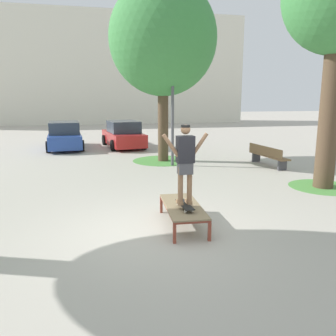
{
  "coord_description": "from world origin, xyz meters",
  "views": [
    {
      "loc": [
        -1.17,
        -6.66,
        2.78
      ],
      "look_at": [
        0.71,
        1.79,
        1.0
      ],
      "focal_mm": 36.57,
      "sensor_mm": 36.0,
      "label": 1
    }
  ],
  "objects_px": {
    "light_post": "(173,71)",
    "tree_mid_back": "(163,39)",
    "park_bench": "(268,155)",
    "skater": "(185,159)",
    "car_blue": "(65,136)",
    "skateboard": "(185,205)",
    "skate_box": "(183,207)",
    "car_red": "(123,135)"
  },
  "relations": [
    {
      "from": "skater",
      "to": "light_post",
      "type": "relative_size",
      "value": 0.29
    },
    {
      "from": "skater",
      "to": "light_post",
      "type": "xyz_separation_m",
      "value": [
        1.37,
        6.95,
        2.29
      ]
    },
    {
      "from": "skate_box",
      "to": "tree_mid_back",
      "type": "relative_size",
      "value": 0.25
    },
    {
      "from": "car_blue",
      "to": "park_bench",
      "type": "bearing_deg",
      "value": -39.13
    },
    {
      "from": "tree_mid_back",
      "to": "skater",
      "type": "bearing_deg",
      "value": -98.54
    },
    {
      "from": "car_red",
      "to": "park_bench",
      "type": "distance_m",
      "value": 8.71
    },
    {
      "from": "car_red",
      "to": "light_post",
      "type": "relative_size",
      "value": 0.75
    },
    {
      "from": "light_post",
      "to": "skateboard",
      "type": "bearing_deg",
      "value": -101.16
    },
    {
      "from": "skate_box",
      "to": "light_post",
      "type": "relative_size",
      "value": 0.33
    },
    {
      "from": "skate_box",
      "to": "skateboard",
      "type": "height_order",
      "value": "skateboard"
    },
    {
      "from": "skate_box",
      "to": "car_red",
      "type": "bearing_deg",
      "value": 90.62
    },
    {
      "from": "light_post",
      "to": "car_blue",
      "type": "bearing_deg",
      "value": 128.15
    },
    {
      "from": "skater",
      "to": "light_post",
      "type": "distance_m",
      "value": 7.44
    },
    {
      "from": "skate_box",
      "to": "car_red",
      "type": "distance_m",
      "value": 12.69
    },
    {
      "from": "skate_box",
      "to": "skater",
      "type": "xyz_separation_m",
      "value": [
        -0.01,
        -0.2,
        1.12
      ]
    },
    {
      "from": "skate_box",
      "to": "tree_mid_back",
      "type": "bearing_deg",
      "value": 81.33
    },
    {
      "from": "tree_mid_back",
      "to": "light_post",
      "type": "xyz_separation_m",
      "value": [
        0.15,
        -1.19,
        -1.39
      ]
    },
    {
      "from": "skate_box",
      "to": "skater",
      "type": "bearing_deg",
      "value": -93.45
    },
    {
      "from": "light_post",
      "to": "tree_mid_back",
      "type": "bearing_deg",
      "value": 97.08
    },
    {
      "from": "skater",
      "to": "light_post",
      "type": "bearing_deg",
      "value": 78.84
    },
    {
      "from": "tree_mid_back",
      "to": "car_red",
      "type": "height_order",
      "value": "tree_mid_back"
    },
    {
      "from": "skate_box",
      "to": "park_bench",
      "type": "height_order",
      "value": "park_bench"
    },
    {
      "from": "skateboard",
      "to": "skater",
      "type": "xyz_separation_m",
      "value": [
        -0.0,
        0.0,
        0.99
      ]
    },
    {
      "from": "skate_box",
      "to": "park_bench",
      "type": "relative_size",
      "value": 0.8
    },
    {
      "from": "skater",
      "to": "tree_mid_back",
      "type": "height_order",
      "value": "tree_mid_back"
    },
    {
      "from": "park_bench",
      "to": "tree_mid_back",
      "type": "bearing_deg",
      "value": 151.83
    },
    {
      "from": "skateboard",
      "to": "car_red",
      "type": "relative_size",
      "value": 0.18
    },
    {
      "from": "skate_box",
      "to": "park_bench",
      "type": "bearing_deg",
      "value": 48.18
    },
    {
      "from": "park_bench",
      "to": "light_post",
      "type": "distance_m",
      "value": 5.2
    },
    {
      "from": "skateboard",
      "to": "park_bench",
      "type": "relative_size",
      "value": 0.33
    },
    {
      "from": "car_red",
      "to": "park_bench",
      "type": "height_order",
      "value": "car_red"
    },
    {
      "from": "car_blue",
      "to": "park_bench",
      "type": "height_order",
      "value": "car_blue"
    },
    {
      "from": "skateboard",
      "to": "light_post",
      "type": "height_order",
      "value": "light_post"
    },
    {
      "from": "car_blue",
      "to": "light_post",
      "type": "distance_m",
      "value": 8.28
    },
    {
      "from": "skater",
      "to": "car_blue",
      "type": "xyz_separation_m",
      "value": [
        -3.36,
        12.97,
        -0.84
      ]
    },
    {
      "from": "skateboard",
      "to": "tree_mid_back",
      "type": "xyz_separation_m",
      "value": [
        1.22,
        8.14,
        4.68
      ]
    },
    {
      "from": "skateboard",
      "to": "park_bench",
      "type": "height_order",
      "value": "park_bench"
    },
    {
      "from": "skater",
      "to": "car_blue",
      "type": "distance_m",
      "value": 13.43
    },
    {
      "from": "skateboard",
      "to": "light_post",
      "type": "distance_m",
      "value": 7.81
    },
    {
      "from": "park_bench",
      "to": "car_blue",
      "type": "bearing_deg",
      "value": 140.87
    },
    {
      "from": "park_bench",
      "to": "car_red",
      "type": "bearing_deg",
      "value": 127.75
    },
    {
      "from": "car_blue",
      "to": "park_bench",
      "type": "xyz_separation_m",
      "value": [
        8.57,
        -6.97,
        -0.24
      ]
    }
  ]
}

